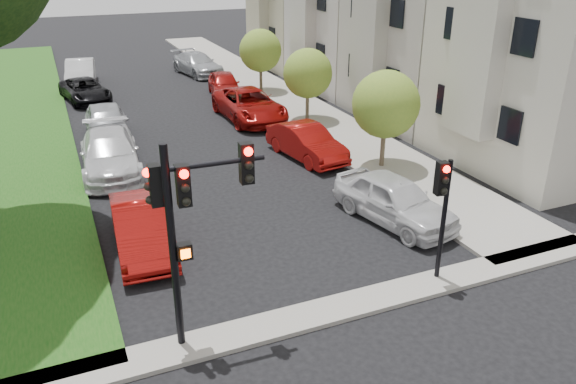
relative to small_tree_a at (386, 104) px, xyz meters
name	(u,v)px	position (x,y,z in m)	size (l,w,h in m)	color
ground	(379,362)	(-6.20, -9.88, -2.63)	(140.00, 140.00, 0.00)	black
sidewalk_right	(268,89)	(0.55, 14.12, -2.57)	(3.50, 44.00, 0.12)	gray
sidewalk_cross	(336,309)	(-6.20, -7.88, -2.57)	(60.00, 1.00, 0.12)	gray
small_tree_a	(386,104)	(0.00, 0.00, 0.00)	(2.64, 2.64, 3.95)	brown
small_tree_b	(308,73)	(0.00, 7.12, -0.19)	(2.45, 2.45, 3.67)	brown
small_tree_c	(260,51)	(0.00, 13.77, -0.12)	(2.51, 2.51, 3.77)	brown
traffic_signal_main	(188,210)	(-9.62, -7.65, 0.69)	(2.35, 0.61, 4.81)	black
traffic_signal_secondary	(442,199)	(-3.16, -7.69, -0.22)	(0.44, 0.36, 3.45)	black
car_parked_0	(394,200)	(-2.20, -4.25, -1.86)	(1.81, 4.51, 1.54)	silver
car_parked_1	(307,142)	(-2.32, 2.21, -1.92)	(1.50, 4.31, 1.42)	maroon
car_parked_2	(249,105)	(-2.60, 8.55, -1.85)	(2.57, 5.58, 1.55)	maroon
car_parked_3	(224,84)	(-2.32, 13.73, -1.92)	(1.68, 4.17, 1.42)	maroon
car_parked_4	(197,64)	(-2.24, 20.27, -1.90)	(2.05, 5.04, 1.46)	#999BA0
car_parked_5	(142,228)	(-10.01, -2.93, -1.90)	(1.54, 4.41, 1.45)	maroon
car_parked_6	(110,153)	(-10.07, 3.86, -1.85)	(2.18, 5.36, 1.55)	silver
car_parked_7	(107,123)	(-9.69, 8.07, -1.83)	(1.90, 4.72, 1.61)	#999BA0
car_parked_8	(85,90)	(-10.01, 15.77, -1.99)	(2.12, 4.60, 1.28)	black
car_parked_9	(81,73)	(-9.90, 20.00, -1.83)	(1.69, 4.84, 1.60)	silver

